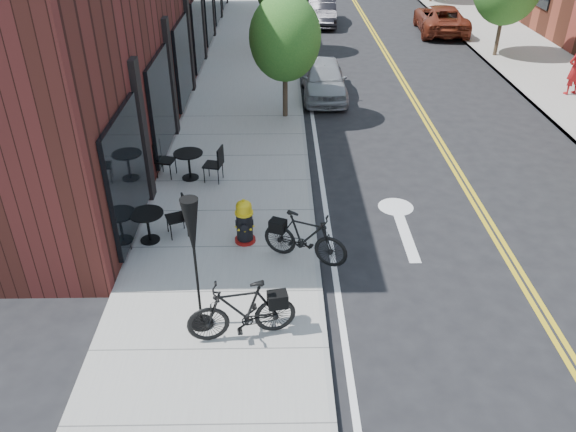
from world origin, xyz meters
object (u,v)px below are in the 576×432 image
object	(u,v)px
bistro_set_b	(148,223)
parked_car_far	(441,19)
patio_umbrella	(193,238)
bistro_set_c	(189,162)
fire_hydrant	(244,222)
parked_car_a	(324,79)
bicycle_left	(242,311)
pedestrian	(576,68)
parked_car_b	(322,11)
bicycle_right	(305,238)

from	to	relation	value
bistro_set_b	parked_car_far	xyz separation A→B (m)	(10.91, 18.74, 0.10)
bistro_set_b	patio_umbrella	bearing A→B (deg)	-84.03
bistro_set_b	bistro_set_c	bearing A→B (deg)	58.35
fire_hydrant	parked_car_a	bearing A→B (deg)	72.33
bicycle_left	patio_umbrella	xyz separation A→B (m)	(-0.74, 0.30, 1.26)
bicycle_left	pedestrian	world-z (taller)	pedestrian
bicycle_left	parked_car_b	xyz separation A→B (m)	(2.95, 23.60, -0.00)
bistro_set_c	fire_hydrant	bearing A→B (deg)	-49.51
bicycle_right	bistro_set_b	distance (m)	3.39
bicycle_left	parked_car_far	xyz separation A→B (m)	(8.76, 21.69, -0.00)
bistro_set_c	parked_car_a	size ratio (longest dim) A/B	0.47
bistro_set_c	parked_car_b	bearing A→B (deg)	87.94
parked_car_a	parked_car_far	bearing A→B (deg)	55.48
bicycle_right	patio_umbrella	distance (m)	2.95
fire_hydrant	bicycle_left	bearing A→B (deg)	-91.70
fire_hydrant	bicycle_left	distance (m)	2.89
patio_umbrella	parked_car_a	xyz separation A→B (m)	(2.99, 12.03, -1.28)
fire_hydrant	pedestrian	size ratio (longest dim) A/B	0.56
bistro_set_b	patio_umbrella	distance (m)	3.29
patio_umbrella	parked_car_a	size ratio (longest dim) A/B	0.66
parked_car_far	bicycle_left	bearing A→B (deg)	72.73
bicycle_left	parked_car_far	world-z (taller)	parked_car_far
bicycle_right	parked_car_a	distance (m)	10.21
bicycle_right	bicycle_left	bearing A→B (deg)	176.58
bicycle_right	parked_car_far	world-z (taller)	parked_car_far
bistro_set_b	pedestrian	world-z (taller)	pedestrian
parked_car_b	parked_car_far	world-z (taller)	same
bistro_set_b	parked_car_b	size ratio (longest dim) A/B	0.41
fire_hydrant	parked_car_a	size ratio (longest dim) A/B	0.27
bicycle_right	patio_umbrella	xyz separation A→B (m)	(-1.89, -1.89, 1.27)
fire_hydrant	bistro_set_b	bearing A→B (deg)	174.69
bicycle_left	parked_car_a	xyz separation A→B (m)	(2.25, 12.33, -0.03)
fire_hydrant	pedestrian	world-z (taller)	pedestrian
bicycle_left	pedestrian	size ratio (longest dim) A/B	1.00
bistro_set_b	parked_car_far	distance (m)	21.69
bicycle_right	parked_car_b	xyz separation A→B (m)	(1.80, 21.42, 0.01)
bistro_set_c	bicycle_right	bearing A→B (deg)	-39.85
parked_car_far	pedestrian	distance (m)	9.84
bicycle_right	bistro_set_b	xyz separation A→B (m)	(-3.30, 0.76, -0.09)
parked_car_b	parked_car_far	size ratio (longest dim) A/B	0.84
bistro_set_b	bistro_set_c	xyz separation A→B (m)	(0.48, 2.89, 0.02)
bistro_set_b	parked_car_b	bearing A→B (deg)	54.02
parked_car_far	pedestrian	xyz separation A→B (m)	(2.31, -9.55, 0.37)
parked_car_b	bicycle_right	bearing A→B (deg)	-92.33
parked_car_b	fire_hydrant	bearing A→B (deg)	-95.90
fire_hydrant	bistro_set_c	world-z (taller)	fire_hydrant
patio_umbrella	bistro_set_b	bearing A→B (deg)	118.09
patio_umbrella	parked_car_far	bearing A→B (deg)	66.07
parked_car_far	patio_umbrella	bearing A→B (deg)	70.78
bicycle_right	parked_car_a	world-z (taller)	parked_car_a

